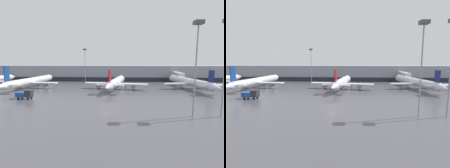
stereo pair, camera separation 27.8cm
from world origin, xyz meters
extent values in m
plane|color=#4C4C51|center=(0.00, 0.00, 0.00)|extent=(320.00, 320.00, 0.00)
cube|color=gray|center=(0.00, 62.00, 4.50)|extent=(160.00, 16.00, 9.00)
cube|color=#1E232D|center=(0.00, 53.95, 1.20)|extent=(156.80, 0.10, 2.40)
cube|color=#BCBCC1|center=(33.45, 46.69, 4.60)|extent=(2.60, 14.61, 2.80)
cylinder|color=#3F4247|center=(33.45, 39.99, 1.60)|extent=(0.44, 0.44, 3.20)
cylinder|color=silver|center=(1.68, 27.45, 3.07)|extent=(7.45, 25.90, 3.38)
cone|color=silver|center=(4.04, 41.97, 3.07)|extent=(3.77, 4.19, 3.21)
cone|color=silver|center=(-0.78, 12.27, 3.07)|extent=(3.82, 5.49, 3.04)
cube|color=silver|center=(1.58, 26.82, 2.39)|extent=(27.04, 7.31, 0.44)
cube|color=silver|center=(-0.21, 15.79, 3.41)|extent=(10.36, 3.32, 0.35)
cube|color=maroon|center=(-0.21, 15.79, 6.56)|extent=(0.79, 2.76, 4.96)
cylinder|color=slate|center=(-5.86, 28.02, 1.37)|extent=(2.37, 3.60, 1.86)
cylinder|color=slate|center=(9.01, 25.61, 1.37)|extent=(2.37, 3.60, 1.86)
cylinder|color=#2D2D33|center=(3.02, 35.69, 0.77)|extent=(0.20, 0.20, 1.55)
cylinder|color=#2D2D33|center=(-2.77, 26.87, 0.77)|extent=(0.20, 0.20, 1.55)
cylinder|color=#2D2D33|center=(5.72, 25.50, 0.77)|extent=(0.20, 0.20, 1.55)
cylinder|color=silver|center=(33.23, 30.54, 3.01)|extent=(8.52, 31.32, 3.21)
cone|color=silver|center=(30.24, 47.66, 3.01)|extent=(3.61, 4.00, 3.05)
cone|color=silver|center=(36.32, 12.78, 3.01)|extent=(3.67, 5.24, 2.89)
cube|color=silver|center=(33.36, 29.77, 2.36)|extent=(22.65, 6.74, 0.44)
cube|color=silver|center=(35.69, 16.38, 3.33)|extent=(8.70, 3.08, 0.35)
cube|color=navy|center=(35.69, 16.38, 6.40)|extent=(0.81, 2.66, 4.86)
cylinder|color=slate|center=(27.16, 28.69, 1.39)|extent=(2.29, 3.47, 1.76)
cylinder|color=slate|center=(39.56, 30.85, 1.39)|extent=(2.29, 3.47, 1.76)
cylinder|color=#2D2D33|center=(31.48, 40.54, 0.78)|extent=(0.20, 0.20, 1.56)
cylinder|color=#2D2D33|center=(29.95, 28.38, 0.78)|extent=(0.20, 0.20, 1.56)
cylinder|color=#2D2D33|center=(37.04, 29.61, 0.78)|extent=(0.20, 0.20, 1.56)
cylinder|color=silver|center=(-36.19, 28.38, 3.12)|extent=(6.28, 31.26, 3.01)
cone|color=silver|center=(-34.37, 45.50, 3.12)|extent=(3.19, 3.60, 2.86)
cone|color=silver|center=(-38.07, 10.66, 3.12)|extent=(3.17, 4.78, 2.71)
cube|color=silver|center=(-36.27, 27.61, 2.52)|extent=(25.06, 5.33, 0.44)
cube|color=silver|center=(-37.70, 14.15, 3.42)|extent=(9.57, 2.51, 0.35)
cube|color=navy|center=(-37.70, 14.15, 7.10)|extent=(0.62, 2.47, 6.14)
cylinder|color=slate|center=(-43.21, 28.34, 1.61)|extent=(1.96, 3.14, 1.66)
cylinder|color=slate|center=(-29.34, 26.87, 1.61)|extent=(1.96, 3.14, 1.66)
cylinder|color=#2D2D33|center=(-35.12, 38.44, 0.88)|extent=(0.20, 0.20, 1.77)
cylinder|color=#2D2D33|center=(-40.32, 27.25, 0.88)|extent=(0.20, 0.20, 1.77)
cylinder|color=#2D2D33|center=(-32.39, 26.41, 0.88)|extent=(0.20, 0.20, 1.77)
cone|color=silver|center=(-57.52, 48.45, 2.92)|extent=(3.32, 3.63, 2.67)
cylinder|color=slate|center=(-53.70, 31.88, 1.51)|extent=(2.22, 3.35, 1.55)
cylinder|color=#2D2D33|center=(-58.95, 42.52, 0.83)|extent=(0.20, 0.20, 1.66)
cube|color=#19478C|center=(-28.00, 6.43, 1.40)|extent=(3.28, 2.31, 1.41)
cube|color=#26282D|center=(-25.44, 6.31, 1.80)|extent=(2.04, 2.14, 2.21)
cylinder|color=black|center=(-25.32, 7.28, 0.35)|extent=(0.71, 0.28, 0.70)
cylinder|color=black|center=(-25.41, 5.33, 0.35)|extent=(0.71, 0.28, 0.70)
cylinder|color=black|center=(-28.52, 7.43, 0.35)|extent=(0.71, 0.28, 0.70)
cylinder|color=black|center=(-28.61, 5.49, 0.35)|extent=(0.71, 0.28, 0.70)
cone|color=orange|center=(20.21, 37.42, 0.33)|extent=(0.40, 0.40, 0.67)
cone|color=orange|center=(45.97, 32.57, 0.37)|extent=(0.50, 0.50, 0.73)
cone|color=orange|center=(-25.49, 20.48, 0.32)|extent=(0.45, 0.45, 0.63)
cylinder|color=gray|center=(19.84, -8.63, 9.86)|extent=(0.30, 0.30, 19.71)
cube|color=#4C4C51|center=(19.84, -8.63, 20.11)|extent=(1.80, 1.80, 0.80)
cylinder|color=gray|center=(-16.44, 50.02, 8.88)|extent=(0.30, 0.30, 17.76)
cube|color=#4C4C51|center=(-16.44, 50.02, 18.16)|extent=(1.80, 1.80, 0.80)
camera|label=1|loc=(4.12, -46.84, 12.46)|focal=28.00mm
camera|label=2|loc=(4.40, -46.82, 12.46)|focal=28.00mm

